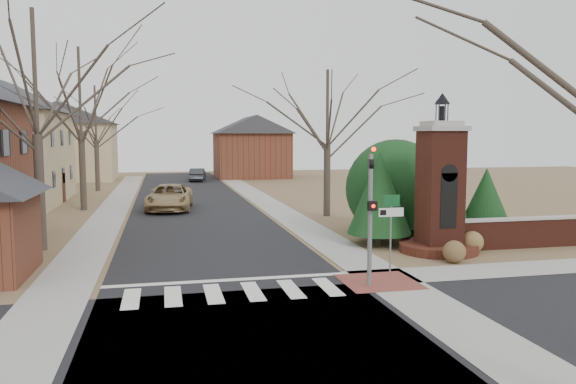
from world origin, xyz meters
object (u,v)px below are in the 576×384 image
object	(u,v)px
distant_car	(198,175)
traffic_signal_pole	(371,206)
pickup_truck	(170,197)
sign_post	(391,218)
brick_gate_monument	(440,200)

from	to	relation	value
distant_car	traffic_signal_pole	bearing A→B (deg)	102.40
traffic_signal_pole	pickup_truck	distance (m)	21.16
sign_post	traffic_signal_pole	bearing A→B (deg)	-132.43
traffic_signal_pole	pickup_truck	world-z (taller)	traffic_signal_pole
traffic_signal_pole	sign_post	distance (m)	2.02
sign_post	distant_car	bearing A→B (deg)	95.47
distant_car	brick_gate_monument	bearing A→B (deg)	109.65
traffic_signal_pole	brick_gate_monument	xyz separation A→B (m)	(4.70, 4.42, -0.42)
traffic_signal_pole	sign_post	size ratio (longest dim) A/B	1.64
brick_gate_monument	pickup_truck	bearing A→B (deg)	123.81
traffic_signal_pole	brick_gate_monument	bearing A→B (deg)	43.24
traffic_signal_pole	sign_post	world-z (taller)	traffic_signal_pole
pickup_truck	distant_car	world-z (taller)	pickup_truck
brick_gate_monument	traffic_signal_pole	bearing A→B (deg)	-136.76
sign_post	brick_gate_monument	size ratio (longest dim) A/B	0.42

